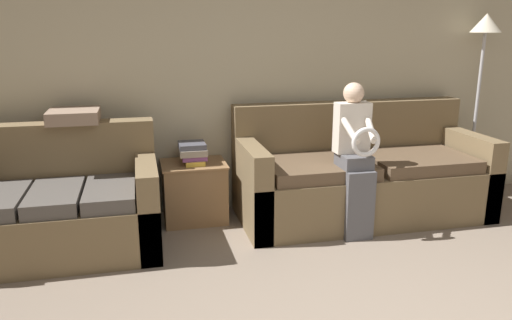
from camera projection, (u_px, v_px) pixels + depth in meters
name	position (u px, v px, depth m)	size (l,w,h in m)	color
wall_back	(276.00, 73.00, 4.65)	(7.86, 0.06, 2.55)	#BCB293
couch_main	(360.00, 178.00, 4.57)	(2.24, 0.94, 1.01)	brown
couch_side	(60.00, 208.00, 3.86)	(1.50, 0.93, 0.95)	brown
child_left_seated	(355.00, 153.00, 4.05)	(0.28, 0.37, 1.26)	#56565B
side_shelf	(194.00, 191.00, 4.46)	(0.57, 0.46, 0.53)	olive
book_stack	(193.00, 153.00, 4.37)	(0.24, 0.29, 0.18)	gold
floor_lamp	(483.00, 49.00, 4.78)	(0.29, 0.29, 1.81)	#2D2B28
throw_pillow	(74.00, 116.00, 4.02)	(0.39, 0.39, 0.10)	gray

